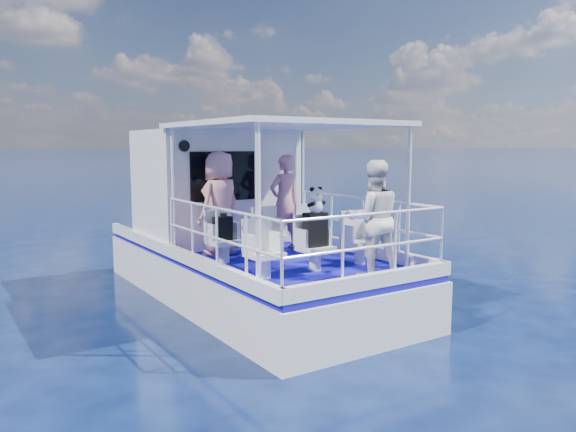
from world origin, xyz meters
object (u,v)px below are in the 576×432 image
object	(u,v)px
backpack_center	(315,230)
panda	(316,200)
passenger_stbd_aft	(373,219)
passenger_port_fwd	(220,204)

from	to	relation	value
backpack_center	panda	xyz separation A→B (m)	(-0.01, -0.02, 0.45)
passenger_stbd_aft	backpack_center	size ratio (longest dim) A/B	3.28
passenger_port_fwd	backpack_center	size ratio (longest dim) A/B	3.49
passenger_port_fwd	backpack_center	world-z (taller)	passenger_port_fwd
panda	backpack_center	bearing A→B (deg)	73.30
panda	passenger_stbd_aft	bearing A→B (deg)	-55.95
passenger_port_fwd	passenger_stbd_aft	xyz separation A→B (m)	(1.12, -2.71, -0.05)
passenger_port_fwd	passenger_stbd_aft	size ratio (longest dim) A/B	1.06
passenger_stbd_aft	panda	distance (m)	0.92
passenger_port_fwd	passenger_stbd_aft	world-z (taller)	passenger_port_fwd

